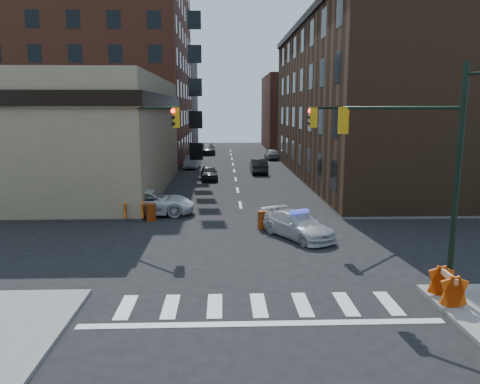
{
  "coord_description": "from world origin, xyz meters",
  "views": [
    {
      "loc": [
        -1.19,
        -21.78,
        6.64
      ],
      "look_at": [
        -0.28,
        2.9,
        2.2
      ],
      "focal_mm": 35.0,
      "sensor_mm": 36.0,
      "label": 1
    }
  ],
  "objects": [
    {
      "name": "parked_car_enear",
      "position": [
        2.5,
        26.14,
        0.75
      ],
      "size": [
        1.64,
        4.57,
        1.5
      ],
      "primitive_type": "imported",
      "rotation": [
        0.0,
        0.0,
        3.15
      ],
      "color": "black",
      "rests_on": "ground"
    },
    {
      "name": "pickup",
      "position": [
        -5.8,
        7.29,
        0.78
      ],
      "size": [
        5.68,
        2.76,
        1.56
      ],
      "primitive_type": "imported",
      "rotation": [
        0.0,
        0.0,
        1.6
      ],
      "color": "silver",
      "rests_on": "ground"
    },
    {
      "name": "bank_building",
      "position": [
        -17.0,
        16.5,
        4.5
      ],
      "size": [
        22.0,
        22.0,
        9.0
      ],
      "primitive_type": "cube",
      "color": "#8D7D5C",
      "rests_on": "ground"
    },
    {
      "name": "commercial_row_ne",
      "position": [
        13.0,
        22.5,
        7.0
      ],
      "size": [
        14.0,
        34.0,
        14.0
      ],
      "primitive_type": "cube",
      "color": "#462D1C",
      "rests_on": "ground"
    },
    {
      "name": "sidewalk_ne",
      "position": [
        23.0,
        32.75,
        0.07
      ],
      "size": [
        34.0,
        54.5,
        0.15
      ],
      "primitive_type": "cube",
      "color": "gray",
      "rests_on": "ground"
    },
    {
      "name": "barricade_nw_b",
      "position": [
        -12.0,
        8.0,
        0.62
      ],
      "size": [
        1.34,
        0.83,
        0.94
      ],
      "primitive_type": null,
      "rotation": [
        0.0,
        0.0,
        -0.17
      ],
      "color": "#C03E09",
      "rests_on": "sidewalk_nw"
    },
    {
      "name": "tree_ne_far",
      "position": [
        7.5,
        34.0,
        3.49
      ],
      "size": [
        3.0,
        3.0,
        4.85
      ],
      "color": "black",
      "rests_on": "sidewalk_ne"
    },
    {
      "name": "signal_pole_se",
      "position": [
        6.04,
        -5.52,
        4.61
      ],
      "size": [
        5.4,
        5.27,
        8.0
      ],
      "rotation": [
        0.0,
        0.0,
        2.36
      ],
      "color": "black",
      "rests_on": "sidewalk_se"
    },
    {
      "name": "filler_nw",
      "position": [
        -16.0,
        62.0,
        8.0
      ],
      "size": [
        20.0,
        18.0,
        16.0
      ],
      "primitive_type": "cube",
      "color": "brown",
      "rests_on": "ground"
    },
    {
      "name": "pedestrian_c",
      "position": [
        -12.79,
        7.14,
        1.03
      ],
      "size": [
        1.05,
        1.01,
        1.76
      ],
      "primitive_type": "imported",
      "rotation": [
        0.0,
        0.0,
        0.73
      ],
      "color": "#1C232A",
      "rests_on": "sidewalk_nw"
    },
    {
      "name": "pedestrian_a",
      "position": [
        -9.54,
        9.2,
        1.13
      ],
      "size": [
        0.79,
        0.59,
        1.95
      ],
      "primitive_type": "imported",
      "rotation": [
        0.0,
        0.0,
        -0.19
      ],
      "color": "black",
      "rests_on": "sidewalk_nw"
    },
    {
      "name": "signal_pole_ne",
      "position": [
        5.84,
        5.35,
        4.34
      ],
      "size": [
        3.67,
        3.58,
        8.0
      ],
      "rotation": [
        0.0,
        0.0,
        -2.36
      ],
      "color": "black",
      "rests_on": "sidewalk_ne"
    },
    {
      "name": "barricade_nw_a",
      "position": [
        -6.5,
        5.7,
        0.66
      ],
      "size": [
        1.4,
        0.77,
        1.02
      ],
      "primitive_type": null,
      "rotation": [
        0.0,
        0.0,
        0.07
      ],
      "color": "#C44009",
      "rests_on": "sidewalk_nw"
    },
    {
      "name": "parked_car_efar",
      "position": [
        5.24,
        39.51,
        0.7
      ],
      "size": [
        1.73,
        4.12,
        1.39
      ],
      "primitive_type": "imported",
      "rotation": [
        0.0,
        0.0,
        3.16
      ],
      "color": "#919599",
      "rests_on": "ground"
    },
    {
      "name": "barrel_road",
      "position": [
        1.01,
        3.5,
        0.51
      ],
      "size": [
        0.73,
        0.73,
        1.02
      ],
      "primitive_type": "cylinder",
      "rotation": [
        0.0,
        0.0,
        -0.34
      ],
      "color": "#EA410B",
      "rests_on": "ground"
    },
    {
      "name": "signal_pole_nw",
      "position": [
        -5.85,
        5.34,
        4.34
      ],
      "size": [
        3.58,
        3.67,
        8.0
      ],
      "rotation": [
        0.0,
        0.0,
        -0.79
      ],
      "color": "black",
      "rests_on": "sidewalk_nw"
    },
    {
      "name": "tree_ne_near",
      "position": [
        7.5,
        26.0,
        3.49
      ],
      "size": [
        3.0,
        3.0,
        4.85
      ],
      "color": "black",
      "rests_on": "sidewalk_ne"
    },
    {
      "name": "barrel_bank",
      "position": [
        -5.5,
        5.6,
        0.52
      ],
      "size": [
        0.59,
        0.59,
        1.04
      ],
      "primitive_type": "cylinder",
      "rotation": [
        0.0,
        0.0,
        0.02
      ],
      "color": "#EE450B",
      "rests_on": "ground"
    },
    {
      "name": "sidewalk_nw",
      "position": [
        -23.0,
        32.75,
        0.07
      ],
      "size": [
        34.0,
        54.5,
        0.15
      ],
      "primitive_type": "cube",
      "color": "gray",
      "rests_on": "ground"
    },
    {
      "name": "police_car",
      "position": [
        2.69,
        1.6,
        0.66
      ],
      "size": [
        3.88,
        4.9,
        1.33
      ],
      "primitive_type": "imported",
      "rotation": [
        0.0,
        0.0,
        0.52
      ],
      "color": "silver",
      "rests_on": "ground"
    },
    {
      "name": "barricade_se_b",
      "position": [
        6.4,
        -7.0,
        0.66
      ],
      "size": [
        0.73,
        1.38,
        1.02
      ],
      "primitive_type": null,
      "rotation": [
        0.0,
        0.0,
        1.53
      ],
      "color": "#C23A09",
      "rests_on": "sidewalk_se"
    },
    {
      "name": "parked_car_wnear",
      "position": [
        -2.5,
        21.7,
        0.67
      ],
      "size": [
        1.78,
        3.99,
        1.33
      ],
      "primitive_type": "imported",
      "rotation": [
        0.0,
        0.0,
        0.05
      ],
      "color": "black",
      "rests_on": "ground"
    },
    {
      "name": "filler_ne",
      "position": [
        14.0,
        58.0,
        6.0
      ],
      "size": [
        16.0,
        16.0,
        12.0
      ],
      "primitive_type": "cube",
      "color": "brown",
      "rests_on": "ground"
    },
    {
      "name": "parked_car_wdeep",
      "position": [
        -3.37,
        46.42,
        0.76
      ],
      "size": [
        2.34,
        5.32,
        1.52
      ],
      "primitive_type": "imported",
      "rotation": [
        0.0,
        0.0,
        0.04
      ],
      "color": "black",
      "rests_on": "ground"
    },
    {
      "name": "parked_car_wfar",
      "position": [
        -4.63,
        30.46,
        0.69
      ],
      "size": [
        1.82,
        4.29,
        1.37
      ],
      "primitive_type": "imported",
      "rotation": [
        0.0,
        0.0,
        -0.09
      ],
      "color": "gray",
      "rests_on": "ground"
    },
    {
      "name": "ground",
      "position": [
        0.0,
        0.0,
        0.0
      ],
      "size": [
        140.0,
        140.0,
        0.0
      ],
      "primitive_type": "plane",
      "color": "black",
      "rests_on": "ground"
    },
    {
      "name": "pedestrian_b",
      "position": [
        -9.75,
        9.29,
        0.93
      ],
      "size": [
        0.88,
        0.76,
        1.55
      ],
      "primitive_type": "imported",
      "rotation": [
        0.0,
        0.0,
        -0.26
      ],
      "color": "black",
      "rests_on": "sidewalk_nw"
    },
    {
      "name": "apartment_block",
      "position": [
        -18.5,
        40.0,
        12.0
      ],
      "size": [
        25.0,
        25.0,
        24.0
      ],
      "primitive_type": "cube",
      "color": "brown",
      "rests_on": "ground"
    }
  ]
}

